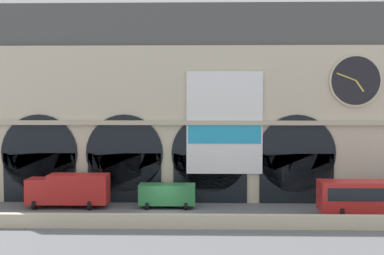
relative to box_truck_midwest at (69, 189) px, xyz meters
name	(u,v)px	position (x,y,z in m)	size (l,w,h in m)	color
ground_plane	(163,214)	(9.00, -2.52, -1.70)	(200.00, 200.00, 0.00)	slate
quay_parapet_wall	(158,221)	(9.00, -7.41, -1.15)	(90.00, 0.70, 1.10)	beige
station_building	(169,106)	(9.05, 4.59, 7.67)	(43.43, 4.63, 19.45)	beige
box_truck_midwest	(69,189)	(0.00, 0.00, 0.00)	(7.50, 2.91, 3.12)	red
van_center	(167,194)	(9.15, 0.12, -0.45)	(5.20, 2.48, 2.20)	#2D7A42
bus_east	(384,196)	(27.99, -3.12, 0.08)	(11.00, 3.25, 3.10)	red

